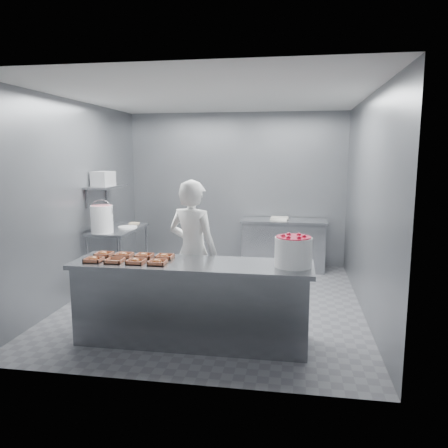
{
  "coord_description": "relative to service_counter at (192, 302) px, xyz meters",
  "views": [
    {
      "loc": [
        1.08,
        -5.8,
        2.06
      ],
      "look_at": [
        0.17,
        -0.2,
        1.14
      ],
      "focal_mm": 35.0,
      "sensor_mm": 36.0,
      "label": 1
    }
  ],
  "objects": [
    {
      "name": "appliance",
      "position": [
        -1.82,
        1.85,
        1.22
      ],
      "size": [
        0.31,
        0.34,
        0.22
      ],
      "primitive_type": "cube",
      "rotation": [
        0.0,
        0.0,
        -0.18
      ],
      "color": "gray",
      "rests_on": "wall_shelf"
    },
    {
      "name": "paper_stack",
      "position": [
        0.82,
        3.25,
        0.47
      ],
      "size": [
        0.33,
        0.26,
        0.05
      ],
      "primitive_type": "cube",
      "rotation": [
        0.0,
        0.0,
        -0.16
      ],
      "color": "silver",
      "rests_on": "back_counter"
    },
    {
      "name": "back_counter",
      "position": [
        0.9,
        3.25,
        -0.0
      ],
      "size": [
        1.5,
        0.6,
        0.9
      ],
      "color": "slate",
      "rests_on": "ground"
    },
    {
      "name": "tray_4",
      "position": [
        -1.06,
        0.13,
        0.47
      ],
      "size": [
        0.19,
        0.18,
        0.06
      ],
      "color": "tan",
      "rests_on": "service_counter"
    },
    {
      "name": "wall_right",
      "position": [
        2.0,
        1.35,
        0.95
      ],
      "size": [
        0.04,
        4.5,
        2.8
      ],
      "primitive_type": "cube",
      "color": "slate",
      "rests_on": "ground"
    },
    {
      "name": "bucket_lid",
      "position": [
        -1.51,
        1.99,
        0.46
      ],
      "size": [
        0.34,
        0.34,
        0.02
      ],
      "primitive_type": "cylinder",
      "rotation": [
        0.0,
        0.0,
        -0.14
      ],
      "color": "white",
      "rests_on": "prep_table"
    },
    {
      "name": "rag",
      "position": [
        -1.55,
        2.39,
        0.46
      ],
      "size": [
        0.15,
        0.13,
        0.02
      ],
      "primitive_type": "cube",
      "rotation": [
        0.0,
        0.0,
        0.03
      ],
      "color": "#CCB28C",
      "rests_on": "prep_table"
    },
    {
      "name": "tray_5",
      "position": [
        -0.82,
        0.13,
        0.47
      ],
      "size": [
        0.19,
        0.18,
        0.06
      ],
      "color": "tan",
      "rests_on": "service_counter"
    },
    {
      "name": "prep_table",
      "position": [
        -1.65,
        1.95,
        0.14
      ],
      "size": [
        0.6,
        1.2,
        0.9
      ],
      "color": "slate",
      "rests_on": "ground"
    },
    {
      "name": "floor",
      "position": [
        0.0,
        1.35,
        -0.45
      ],
      "size": [
        4.5,
        4.5,
        0.0
      ],
      "primitive_type": "plane",
      "color": "#4C4C51",
      "rests_on": "ground"
    },
    {
      "name": "worker",
      "position": [
        -0.13,
        0.6,
        0.42
      ],
      "size": [
        0.74,
        0.6,
        1.76
      ],
      "primitive_type": "imported",
      "rotation": [
        0.0,
        0.0,
        2.83
      ],
      "color": "white",
      "rests_on": "ground"
    },
    {
      "name": "tray_2",
      "position": [
        -0.58,
        -0.13,
        0.47
      ],
      "size": [
        0.19,
        0.18,
        0.06
      ],
      "color": "tan",
      "rests_on": "service_counter"
    },
    {
      "name": "glaze_bucket",
      "position": [
        -1.72,
        1.52,
        0.66
      ],
      "size": [
        0.34,
        0.32,
        0.49
      ],
      "color": "white",
      "rests_on": "prep_table"
    },
    {
      "name": "tray_3",
      "position": [
        -0.34,
        -0.13,
        0.47
      ],
      "size": [
        0.19,
        0.18,
        0.06
      ],
      "color": "tan",
      "rests_on": "service_counter"
    },
    {
      "name": "wall_back",
      "position": [
        0.0,
        3.6,
        0.95
      ],
      "size": [
        4.0,
        0.04,
        2.8
      ],
      "primitive_type": "cube",
      "color": "slate",
      "rests_on": "ground"
    },
    {
      "name": "tray_7",
      "position": [
        -0.34,
        0.13,
        0.47
      ],
      "size": [
        0.19,
        0.18,
        0.06
      ],
      "color": "tan",
      "rests_on": "service_counter"
    },
    {
      "name": "service_counter",
      "position": [
        0.0,
        0.0,
        0.0
      ],
      "size": [
        2.6,
        0.7,
        0.9
      ],
      "color": "slate",
      "rests_on": "ground"
    },
    {
      "name": "ceiling",
      "position": [
        0.0,
        1.35,
        2.35
      ],
      "size": [
        4.5,
        4.5,
        0.0
      ],
      "primitive_type": "plane",
      "rotation": [
        3.14,
        0.0,
        0.0
      ],
      "color": "white",
      "rests_on": "wall_back"
    },
    {
      "name": "strawberry_tub",
      "position": [
        1.08,
        0.01,
        0.62
      ],
      "size": [
        0.38,
        0.38,
        0.32
      ],
      "color": "white",
      "rests_on": "service_counter"
    },
    {
      "name": "wall_left",
      "position": [
        -2.0,
        1.35,
        0.95
      ],
      "size": [
        0.04,
        4.5,
        2.8
      ],
      "primitive_type": "cube",
      "color": "slate",
      "rests_on": "ground"
    },
    {
      "name": "tray_0",
      "position": [
        -1.06,
        -0.13,
        0.47
      ],
      "size": [
        0.19,
        0.18,
        0.06
      ],
      "color": "tan",
      "rests_on": "service_counter"
    },
    {
      "name": "tray_6",
      "position": [
        -0.58,
        0.13,
        0.47
      ],
      "size": [
        0.19,
        0.18,
        0.06
      ],
      "color": "tan",
      "rests_on": "service_counter"
    },
    {
      "name": "tray_1",
      "position": [
        -0.82,
        -0.13,
        0.47
      ],
      "size": [
        0.19,
        0.18,
        0.04
      ],
      "color": "tan",
      "rests_on": "service_counter"
    },
    {
      "name": "wall_shelf",
      "position": [
        -1.82,
        1.95,
        1.1
      ],
      "size": [
        0.35,
        0.9,
        0.03
      ],
      "primitive_type": "cube",
      "color": "slate",
      "rests_on": "wall_left"
    }
  ]
}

